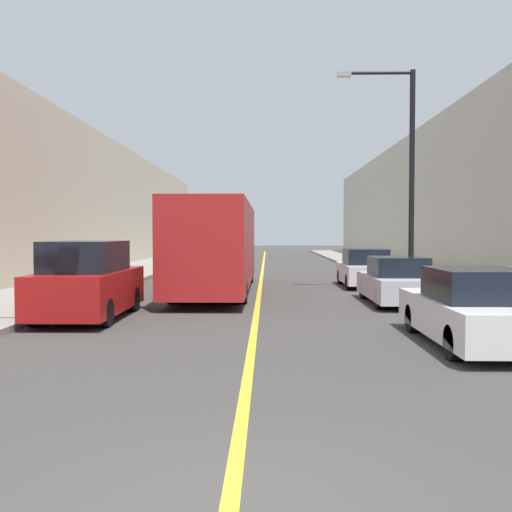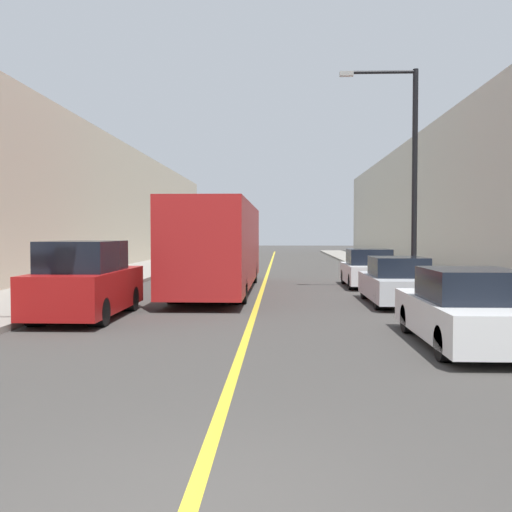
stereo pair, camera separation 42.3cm
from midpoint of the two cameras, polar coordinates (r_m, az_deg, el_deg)
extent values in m
cube|color=gray|center=(35.43, -10.30, -1.24)|extent=(3.91, 72.00, 0.15)
cube|color=gray|center=(35.22, 13.45, -1.29)|extent=(3.91, 72.00, 0.15)
cube|color=beige|center=(36.48, -16.44, 4.92)|extent=(4.00, 72.00, 7.94)
cube|color=#B7B2A3|center=(36.18, 19.70, 5.29)|extent=(4.00, 72.00, 8.42)
cube|color=gold|center=(34.57, 1.54, -1.41)|extent=(0.16, 72.00, 0.01)
cube|color=#AD1E1E|center=(22.36, -2.94, 1.15)|extent=(2.46, 12.48, 2.93)
cube|color=black|center=(16.18, -4.99, 2.56)|extent=(2.09, 0.04, 1.32)
cylinder|color=black|center=(18.71, -6.97, -2.94)|extent=(0.54, 1.02, 1.02)
cylinder|color=black|center=(18.50, -1.08, -2.98)|extent=(0.54, 1.02, 1.02)
cylinder|color=black|center=(26.35, -4.23, -1.44)|extent=(0.54, 1.02, 1.02)
cylinder|color=black|center=(26.20, -0.05, -1.45)|extent=(0.54, 1.02, 1.02)
cube|color=maroon|center=(15.92, -15.11, -3.18)|extent=(1.87, 4.58, 1.02)
cube|color=black|center=(15.65, -15.39, -0.01)|extent=(1.64, 2.52, 0.76)
cube|color=black|center=(13.77, -17.95, -3.29)|extent=(1.59, 0.04, 0.46)
cylinder|color=black|center=(14.87, -19.43, -5.04)|extent=(0.41, 0.68, 0.68)
cylinder|color=black|center=(14.40, -14.02, -5.22)|extent=(0.41, 0.68, 0.68)
cylinder|color=black|center=(17.53, -15.97, -3.92)|extent=(0.41, 0.68, 0.68)
cylinder|color=black|center=(17.12, -11.33, -4.02)|extent=(0.41, 0.68, 0.68)
cube|color=silver|center=(12.38, 20.27, -5.55)|extent=(1.82, 4.71, 0.71)
cube|color=black|center=(12.09, 20.66, -2.59)|extent=(1.61, 2.12, 0.61)
cube|color=black|center=(10.20, 24.32, -6.54)|extent=(1.55, 0.04, 0.32)
cylinder|color=black|center=(10.83, 19.03, -7.88)|extent=(0.40, 0.62, 0.62)
cylinder|color=black|center=(13.62, 15.50, -5.78)|extent=(0.40, 0.62, 0.62)
cylinder|color=black|center=(14.01, 21.20, -5.63)|extent=(0.40, 0.62, 0.62)
cube|color=silver|center=(18.92, 13.85, -2.87)|extent=(1.76, 4.46, 0.69)
cube|color=black|center=(18.66, 14.00, -0.99)|extent=(1.55, 2.01, 0.58)
cube|color=black|center=(16.77, 15.35, -3.12)|extent=(1.49, 0.04, 0.31)
cylinder|color=black|center=(17.47, 12.54, -4.01)|extent=(0.39, 0.62, 0.62)
cylinder|color=black|center=(17.76, 16.91, -3.95)|extent=(0.39, 0.62, 0.62)
cylinder|color=black|center=(20.18, 11.15, -3.17)|extent=(0.39, 0.62, 0.62)
cylinder|color=black|center=(20.43, 14.96, -3.13)|extent=(0.39, 0.62, 0.62)
cube|color=silver|center=(24.70, 11.09, -1.62)|extent=(1.85, 4.25, 0.73)
cube|color=black|center=(24.46, 11.18, -0.07)|extent=(1.62, 1.91, 0.62)
cube|color=black|center=(22.63, 11.89, -1.65)|extent=(1.57, 0.04, 0.33)
cylinder|color=black|center=(23.32, 9.82, -2.44)|extent=(0.41, 0.62, 0.62)
cylinder|color=black|center=(23.55, 13.30, -2.42)|extent=(0.41, 0.62, 0.62)
cylinder|color=black|center=(25.93, 9.07, -1.97)|extent=(0.41, 0.62, 0.62)
cylinder|color=black|center=(26.13, 12.21, -1.96)|extent=(0.41, 0.62, 0.62)
cylinder|color=black|center=(22.87, 15.39, 7.06)|extent=(0.20, 0.20, 7.99)
cylinder|color=black|center=(23.29, 12.35, 16.73)|extent=(2.51, 0.12, 0.12)
cube|color=#999993|center=(23.10, 9.15, 16.75)|extent=(0.50, 0.24, 0.16)
camera|label=1|loc=(0.21, -89.36, 0.02)|focal=42.00mm
camera|label=2|loc=(0.21, 90.64, -0.02)|focal=42.00mm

